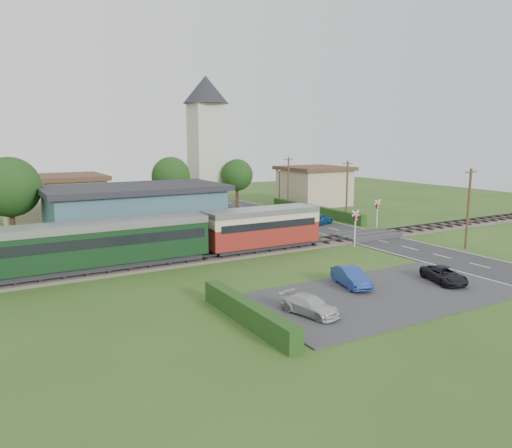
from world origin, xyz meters
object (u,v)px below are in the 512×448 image
crossing_signal_far (377,210)px  car_park_silver (310,305)px  car_on_road (321,219)px  equipment_hut (53,245)px  pedestrian_far (95,247)px  house_west (54,200)px  station_building (135,214)px  car_park_dark (444,275)px  car_park_blue (351,277)px  train (50,248)px  pedestrian_near (235,229)px  crossing_signal_near (355,223)px  church_tower (206,133)px  house_east (314,185)px

crossing_signal_far → car_park_silver: bearing=-141.1°
car_park_silver → car_on_road: bearing=36.8°
equipment_hut → pedestrian_far: size_ratio=1.42×
equipment_hut → house_west: 20.05m
equipment_hut → station_building: 9.92m
equipment_hut → car_park_dark: bearing=-38.5°
house_west → crossing_signal_far: bearing=-35.8°
station_building → house_west: house_west is taller
car_park_blue → car_park_silver: (-5.44, -2.92, -0.09)m
train → car_park_silver: bearing=-52.8°
train → car_park_blue: (16.56, -11.74, -1.49)m
equipment_hut → crossing_signal_far: (31.60, -0.81, 0.39)m
house_west → car_park_dark: bearing=-63.1°
pedestrian_near → pedestrian_far: (-12.45, -0.85, -0.09)m
pedestrian_near → train: bearing=0.4°
equipment_hut → car_park_dark: equipment_hut is taller
crossing_signal_near → car_on_road: 11.43m
equipment_hut → church_tower: bearing=44.7°
church_tower → pedestrian_near: size_ratio=8.91×
train → car_on_road: 30.38m
crossing_signal_near → car_park_silver: crossing_signal_near is taller
train → crossing_signal_far: 32.31m
crossing_signal_far → car_on_road: size_ratio=0.94×
car_park_blue → car_park_silver: bearing=-137.7°
train → car_park_dark: bearing=-32.2°
station_building → crossing_signal_far: 24.51m
church_tower → house_east: (15.00, -4.00, -7.43)m
car_park_silver → crossing_signal_far: bearing=24.3°
equipment_hut → house_west: (3.00, 19.80, 1.04)m
equipment_hut → car_park_silver: size_ratio=0.71×
car_park_dark → car_on_road: bearing=90.6°
pedestrian_near → crossing_signal_far: bearing=164.5°
station_building → crossing_signal_near: (16.40, -11.40, -0.55)m
church_tower → car_on_road: size_ratio=5.06×
house_east → pedestrian_near: 29.29m
train → car_park_blue: train is taller
train → station_building: bearing=46.2°
church_tower → pedestrian_far: size_ratio=9.80×
crossing_signal_far → car_park_silver: 27.17m
car_park_blue → pedestrian_near: bearing=106.2°
crossing_signal_near → car_park_dark: 12.14m
church_tower → pedestrian_far: bearing=-130.6°
church_tower → car_park_blue: bearing=-100.6°
station_building → crossing_signal_near: bearing=-34.8°
car_park_dark → house_east: bearing=83.4°
car_park_blue → car_park_silver: size_ratio=1.04×
pedestrian_near → station_building: bearing=-48.7°
car_park_dark → house_west: bearing=134.3°
station_building → car_park_dark: size_ratio=4.30×
church_tower → car_park_dark: 41.34m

